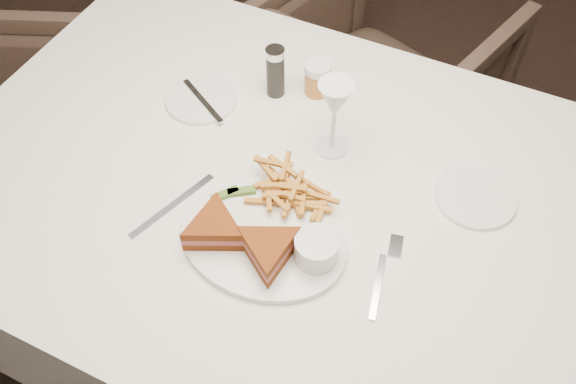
# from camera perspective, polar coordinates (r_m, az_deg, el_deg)

# --- Properties ---
(table) EXTENTS (1.51, 1.04, 0.75)m
(table) POSITION_cam_1_polar(r_m,az_deg,el_deg) (1.58, 0.72, -8.22)
(table) COLOR white
(table) RESTS_ON ground
(chair_far) EXTENTS (0.83, 0.81, 0.69)m
(chair_far) POSITION_cam_1_polar(r_m,az_deg,el_deg) (2.13, 7.79, 10.12)
(chair_far) COLOR #47342B
(chair_far) RESTS_ON ground
(table_setting) EXTENTS (0.78, 0.62, 0.18)m
(table_setting) POSITION_cam_1_polar(r_m,az_deg,el_deg) (1.22, -0.25, 0.17)
(table_setting) COLOR white
(table_setting) RESTS_ON table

